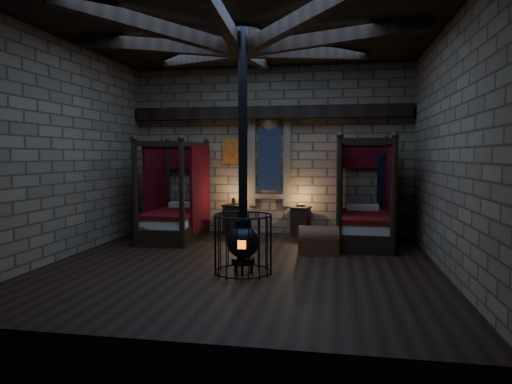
% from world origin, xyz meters
% --- Properties ---
extents(room, '(7.02, 7.02, 4.29)m').
position_xyz_m(room, '(-0.00, 0.09, 3.74)').
color(room, black).
rests_on(room, ground).
extents(bed_left, '(1.22, 2.23, 2.30)m').
position_xyz_m(bed_left, '(-2.11, 2.33, 0.57)').
color(bed_left, black).
rests_on(bed_left, ground).
extents(bed_right, '(1.22, 2.26, 2.33)m').
position_xyz_m(bed_right, '(2.29, 2.40, 0.58)').
color(bed_right, black).
rests_on(bed_right, ground).
extents(trunk_left, '(0.85, 0.59, 0.58)m').
position_xyz_m(trunk_left, '(-2.25, 1.48, 0.26)').
color(trunk_left, '#5E2D1D').
rests_on(trunk_left, ground).
extents(trunk_right, '(0.85, 0.61, 0.58)m').
position_xyz_m(trunk_right, '(1.33, 1.17, 0.26)').
color(trunk_right, '#5E2D1D').
rests_on(trunk_right, ground).
extents(nightstand_left, '(0.54, 0.52, 0.94)m').
position_xyz_m(nightstand_left, '(-0.84, 3.05, 0.40)').
color(nightstand_left, black).
rests_on(nightstand_left, ground).
extents(nightstand_right, '(0.53, 0.52, 0.79)m').
position_xyz_m(nightstand_right, '(0.82, 3.14, 0.37)').
color(nightstand_right, black).
rests_on(nightstand_right, ground).
extents(stove, '(0.98, 0.98, 4.05)m').
position_xyz_m(stove, '(0.15, -0.61, 0.61)').
color(stove, black).
rests_on(stove, ground).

